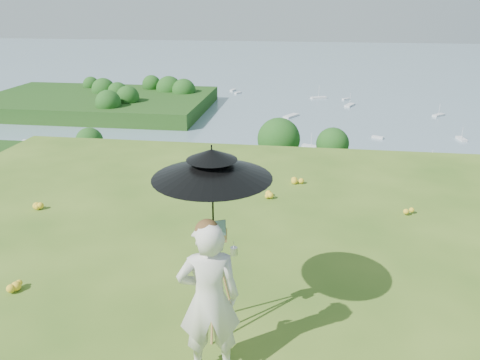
# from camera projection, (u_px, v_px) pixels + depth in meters

# --- Properties ---
(ground) EXTENTS (14.00, 14.00, 0.00)m
(ground) POSITION_uv_depth(u_px,v_px,m) (244.00, 306.00, 5.93)
(ground) COLOR #3C651C
(ground) RESTS_ON ground
(forest_slope) EXTENTS (140.00, 56.00, 22.00)m
(forest_slope) POSITION_uv_depth(u_px,v_px,m) (288.00, 335.00, 48.71)
(forest_slope) COLOR #153E10
(forest_slope) RESTS_ON bay_water
(shoreline_tier) EXTENTS (170.00, 28.00, 8.00)m
(shoreline_tier) POSITION_uv_depth(u_px,v_px,m) (296.00, 224.00, 88.17)
(shoreline_tier) COLOR #746E5C
(shoreline_tier) RESTS_ON bay_water
(bay_water) EXTENTS (700.00, 700.00, 0.00)m
(bay_water) POSITION_uv_depth(u_px,v_px,m) (306.00, 78.00, 239.76)
(bay_water) COLOR slate
(bay_water) RESTS_ON ground
(peninsula) EXTENTS (90.00, 60.00, 12.00)m
(peninsula) POSITION_uv_depth(u_px,v_px,m) (96.00, 96.00, 169.40)
(peninsula) COLOR #153E10
(peninsula) RESTS_ON bay_water
(slope_trees) EXTENTS (110.00, 50.00, 6.00)m
(slope_trees) POSITION_uv_depth(u_px,v_px,m) (294.00, 213.00, 43.66)
(slope_trees) COLOR #1E5218
(slope_trees) RESTS_ON forest_slope
(harbor_town) EXTENTS (110.00, 22.00, 5.00)m
(harbor_town) POSITION_uv_depth(u_px,v_px,m) (298.00, 193.00, 85.82)
(harbor_town) COLOR silver
(harbor_town) RESTS_ON shoreline_tier
(moored_boats) EXTENTS (140.00, 140.00, 0.70)m
(moored_boats) POSITION_uv_depth(u_px,v_px,m) (269.00, 110.00, 168.36)
(moored_boats) COLOR silver
(moored_boats) RESTS_ON bay_water
(wildflowers) EXTENTS (10.00, 10.50, 0.12)m
(wildflowers) POSITION_uv_depth(u_px,v_px,m) (246.00, 290.00, 6.14)
(wildflowers) COLOR yellow
(wildflowers) RESTS_ON ground
(painter) EXTENTS (0.71, 0.55, 1.71)m
(painter) POSITION_uv_depth(u_px,v_px,m) (209.00, 299.00, 4.63)
(painter) COLOR beige
(painter) RESTS_ON ground
(field_easel) EXTENTS (0.73, 0.73, 1.44)m
(field_easel) POSITION_uv_depth(u_px,v_px,m) (215.00, 277.00, 5.25)
(field_easel) COLOR #B07249
(field_easel) RESTS_ON ground
(sun_umbrella) EXTENTS (1.59, 1.59, 1.07)m
(sun_umbrella) POSITION_uv_depth(u_px,v_px,m) (213.00, 194.00, 4.92)
(sun_umbrella) COLOR black
(sun_umbrella) RESTS_ON field_easel
(painter_cap) EXTENTS (0.30, 0.32, 0.10)m
(painter_cap) POSITION_uv_depth(u_px,v_px,m) (207.00, 226.00, 4.34)
(painter_cap) COLOR #C36B70
(painter_cap) RESTS_ON painter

